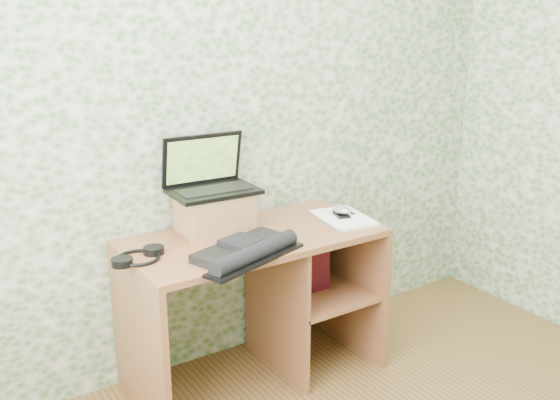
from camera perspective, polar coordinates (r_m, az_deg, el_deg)
wall_back at (r=3.04m, az=-5.58°, el=8.32°), size 3.50×0.00×3.50m
desk at (r=3.07m, az=-1.37°, el=-7.49°), size 1.20×0.60×0.75m
riser at (r=2.94m, az=-6.02°, el=-1.13°), size 0.32×0.27×0.19m
laptop at (r=2.93m, az=-6.50°, el=1.99°), size 0.41×0.29×0.26m
keyboard at (r=2.66m, az=-3.01°, el=-4.60°), size 0.53×0.41×0.07m
headphones at (r=2.69m, az=-12.83°, el=-5.09°), size 0.25×0.23×0.03m
notepad at (r=3.13m, az=5.82°, el=-1.65°), size 0.28×0.36×0.02m
mouse at (r=3.14m, az=5.63°, el=-1.08°), size 0.11×0.13×0.04m
pen at (r=3.22m, az=6.02°, el=-0.91°), size 0.02×0.15×0.01m
red_box at (r=3.12m, az=2.11°, el=-5.68°), size 0.27×0.10×0.32m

